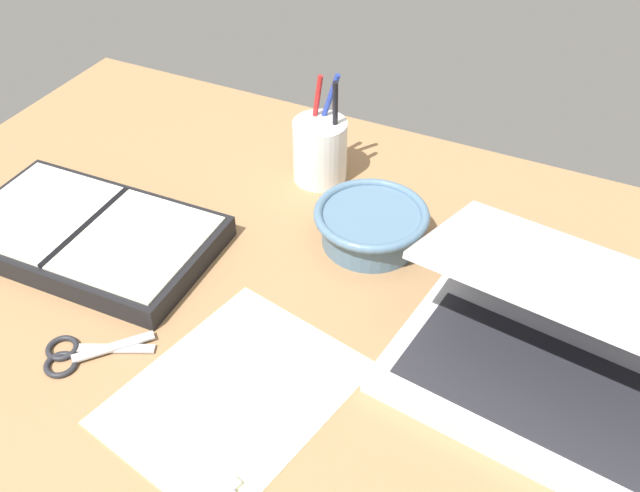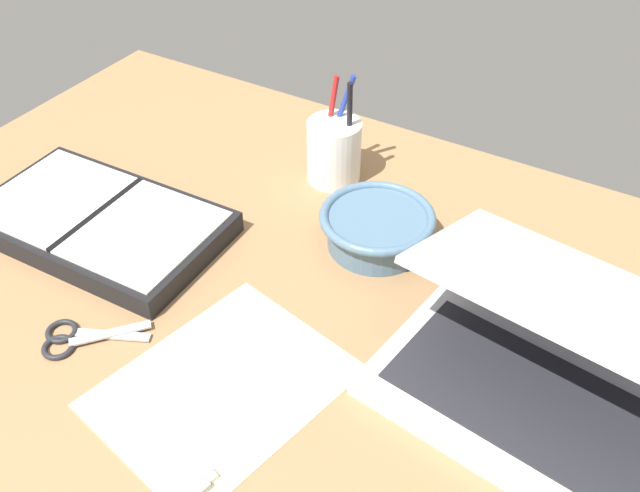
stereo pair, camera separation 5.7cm
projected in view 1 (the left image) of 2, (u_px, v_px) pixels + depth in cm
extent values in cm
cube|color=#936D47|center=(309.00, 349.00, 85.18)|extent=(140.00, 100.00, 2.00)
cube|color=silver|center=(545.00, 394.00, 77.79)|extent=(37.38, 24.94, 1.80)
cube|color=#232328|center=(547.00, 388.00, 77.12)|extent=(32.46, 18.70, 0.24)
cube|color=silver|center=(591.00, 284.00, 75.49)|extent=(37.30, 24.36, 6.45)
cube|color=navy|center=(589.00, 287.00, 75.28)|extent=(34.25, 21.91, 5.42)
cylinder|color=slate|center=(371.00, 228.00, 97.18)|extent=(13.36, 13.36, 4.79)
torus|color=slate|center=(372.00, 214.00, 95.62)|extent=(15.72, 15.72, 1.26)
cylinder|color=white|center=(320.00, 151.00, 107.25)|extent=(8.16, 8.16, 9.72)
cylinder|color=black|center=(335.00, 128.00, 104.44)|extent=(1.37, 2.34, 15.86)
cylinder|color=#233899|center=(322.00, 120.00, 106.31)|extent=(5.06, 2.04, 15.40)
cylinder|color=#B21E1E|center=(314.00, 123.00, 106.43)|extent=(2.20, 2.40, 15.05)
cube|color=black|center=(89.00, 236.00, 97.25)|extent=(34.96, 21.13, 3.13)
cube|color=silver|center=(38.00, 210.00, 98.72)|extent=(16.43, 18.70, 0.30)
cube|color=silver|center=(137.00, 242.00, 93.55)|extent=(16.43, 18.70, 0.30)
cube|color=black|center=(86.00, 225.00, 96.04)|extent=(1.27, 18.31, 0.30)
cube|color=#B7B7BC|center=(114.00, 347.00, 83.30)|extent=(7.16, 8.03, 0.30)
cube|color=#B7B7BC|center=(114.00, 349.00, 83.50)|extent=(9.17, 5.17, 0.30)
torus|color=#232328|center=(61.00, 365.00, 81.66)|extent=(3.90, 3.90, 0.70)
torus|color=#232328|center=(62.00, 348.00, 83.53)|extent=(3.90, 3.90, 0.70)
cube|color=#F4EFB2|center=(235.00, 393.00, 78.89)|extent=(25.87, 30.08, 0.16)
cube|color=silver|center=(233.00, 484.00, 69.93)|extent=(1.46, 1.46, 0.60)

